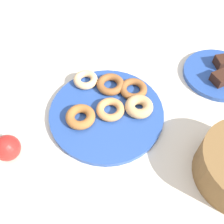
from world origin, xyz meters
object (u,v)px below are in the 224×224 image
cake_plate (218,74)px  donut_3 (110,109)px  apple (7,148)px  donut_4 (110,84)px  brownie_far (221,78)px  donut_2 (133,89)px  brownie_near (224,62)px  donut_plate (107,113)px  donut_0 (86,80)px  donut_5 (80,117)px  donut_1 (139,107)px

cake_plate → donut_3: bearing=-9.5°
donut_3 → apple: (0.30, -0.04, 0.01)m
donut_4 → cake_plate: (-0.34, 0.15, -0.02)m
cake_plate → brownie_far: bearing=45.0°
donut_2 → brownie_near: (-0.33, 0.08, 0.00)m
donut_plate → cake_plate: bearing=169.5°
donut_0 → donut_3: bearing=90.2°
donut_5 → brownie_far: size_ratio=1.59×
donut_1 → brownie_far: (-0.29, 0.06, 0.00)m
donut_2 → donut_4: 0.07m
donut_plate → donut_3: 0.02m
donut_1 → donut_4: bearing=-80.7°
donut_3 → apple: size_ratio=1.20×
donut_2 → apple: size_ratio=1.23×
brownie_far → donut_1: bearing=-10.8°
donut_0 → brownie_far: 0.44m
donut_0 → donut_1: donut_1 is taller
donut_5 → apple: size_ratio=1.23×
donut_3 → brownie_far: (-0.37, 0.10, 0.00)m
donut_plate → donut_0: donut_0 is taller
donut_3 → cake_plate: (-0.40, 0.07, -0.02)m
brownie_near → brownie_far: (0.06, 0.05, 0.00)m
donut_3 → brownie_far: brownie_far is taller
donut_2 → cake_plate: size_ratio=0.37×
donut_plate → brownie_near: size_ratio=6.32×
brownie_far → apple: (0.66, -0.14, 0.00)m
donut_0 → donut_2: donut_0 is taller
donut_0 → cake_plate: donut_0 is taller
donut_5 → brownie_near: bearing=171.9°
donut_3 → cake_plate: size_ratio=0.36×
donut_0 → donut_5: 0.15m
donut_4 → donut_0: bearing=-47.7°
brownie_far → apple: 0.68m
donut_1 → donut_2: donut_1 is taller
donut_1 → donut_5: (0.16, -0.07, -0.00)m
cake_plate → brownie_near: size_ratio=4.30×
donut_4 → brownie_far: brownie_far is taller
brownie_near → donut_0: bearing=-24.1°
donut_1 → donut_5: donut_1 is taller
brownie_far → donut_5: bearing=-14.9°
donut_3 → brownie_near: brownie_near is taller
brownie_near → apple: size_ratio=0.77×
donut_plate → cake_plate: size_ratio=1.47×
donut_2 → donut_3: donut_3 is taller
donut_1 → brownie_far: 0.30m
brownie_far → apple: apple is taller
donut_2 → brownie_near: brownie_near is taller
donut_1 → brownie_far: size_ratio=1.54×
donut_plate → donut_4: size_ratio=3.89×
donut_5 → cake_plate: donut_5 is taller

